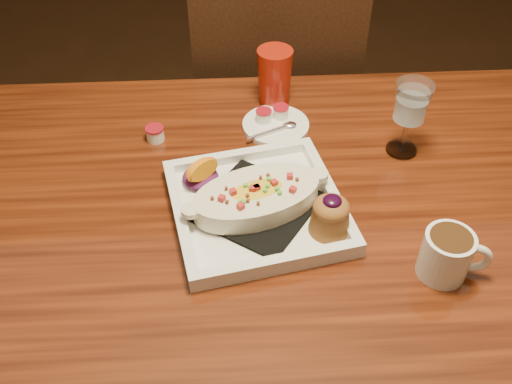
{
  "coord_description": "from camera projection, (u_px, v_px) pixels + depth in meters",
  "views": [
    {
      "loc": [
        -0.12,
        -0.67,
        1.45
      ],
      "look_at": [
        -0.08,
        0.05,
        0.77
      ],
      "focal_mm": 40.0,
      "sensor_mm": 36.0,
      "label": 1
    }
  ],
  "objects": [
    {
      "name": "chair_far",
      "position": [
        272.0,
        117.0,
        1.59
      ],
      "size": [
        0.42,
        0.42,
        0.93
      ],
      "rotation": [
        0.0,
        0.0,
        3.14
      ],
      "color": "black",
      "rests_on": "floor"
    },
    {
      "name": "plate",
      "position": [
        263.0,
        202.0,
        0.96
      ],
      "size": [
        0.33,
        0.33,
        0.08
      ],
      "rotation": [
        0.0,
        0.0,
        0.2
      ],
      "color": "white",
      "rests_on": "table"
    },
    {
      "name": "coffee_mug",
      "position": [
        448.0,
        254.0,
        0.86
      ],
      "size": [
        0.11,
        0.08,
        0.08
      ],
      "rotation": [
        0.0,
        0.0,
        -0.2
      ],
      "color": "white",
      "rests_on": "table"
    },
    {
      "name": "saucer",
      "position": [
        275.0,
        123.0,
        1.15
      ],
      "size": [
        0.13,
        0.13,
        0.09
      ],
      "color": "white",
      "rests_on": "table"
    },
    {
      "name": "goblet",
      "position": [
        411.0,
        106.0,
        1.03
      ],
      "size": [
        0.07,
        0.07,
        0.15
      ],
      "color": "silver",
      "rests_on": "table"
    },
    {
      "name": "table",
      "position": [
        300.0,
        256.0,
        1.03
      ],
      "size": [
        1.5,
        0.9,
        0.75
      ],
      "color": "maroon",
      "rests_on": "floor"
    },
    {
      "name": "red_tumbler",
      "position": [
        274.0,
        77.0,
        1.18
      ],
      "size": [
        0.07,
        0.07,
        0.12
      ],
      "primitive_type": "cone",
      "color": "#A51A0B",
      "rests_on": "table"
    },
    {
      "name": "creamer_loose",
      "position": [
        155.0,
        134.0,
        1.12
      ],
      "size": [
        0.04,
        0.04,
        0.03
      ],
      "color": "white",
      "rests_on": "table"
    }
  ]
}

